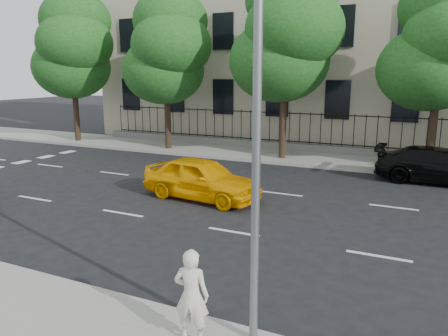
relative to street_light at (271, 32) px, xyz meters
The scene contains 13 objects.
ground 5.99m from the street_light, 144.73° to the left, with size 120.00×120.00×0.00m, color black.
far_sidewalk 16.75m from the street_light, 99.01° to the left, with size 60.00×4.00×0.15m, color gray.
lane_markings 8.67m from the street_light, 110.98° to the left, with size 49.60×4.62×0.01m, color silver, non-canonical shape.
masonry_building 25.14m from the street_light, 95.78° to the left, with size 34.60×12.11×18.50m.
iron_fence 18.21m from the street_light, 98.14° to the left, with size 30.00×0.50×2.20m.
street_light is the anchor object (origin of this frame).
tree_a 23.89m from the street_light, 140.66° to the left, with size 5.71×5.31×9.39m.
tree_b 18.99m from the street_light, 127.15° to the left, with size 5.53×5.12×8.97m.
tree_c 15.82m from the street_light, 106.43° to the left, with size 5.89×5.50×9.80m.
tree_d 15.36m from the street_light, 80.48° to the left, with size 5.34×4.94×8.84m.
yellow_taxi 9.55m from the street_light, 125.69° to the left, with size 1.80×4.48×1.53m, color #FFAD00.
black_sedan 14.18m from the street_light, 77.61° to the left, with size 2.07×5.10×1.48m, color black.
woman_near 4.40m from the street_light, 132.93° to the right, with size 0.59×0.39×1.61m, color beige.
Camera 1 is at (4.85, -8.43, 4.54)m, focal length 35.00 mm.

